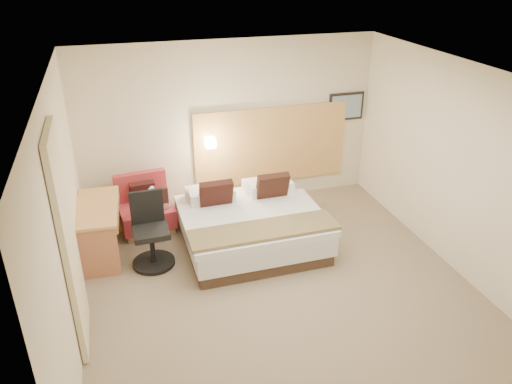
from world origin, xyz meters
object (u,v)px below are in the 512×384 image
object	(u,v)px
lounge_chair	(145,208)
desk	(100,216)
side_table	(158,218)
desk_chair	(151,236)
bed	(250,224)

from	to	relation	value
lounge_chair	desk	distance (m)	0.91
desk	side_table	bearing A→B (deg)	15.29
side_table	desk_chair	world-z (taller)	desk_chair
bed	lounge_chair	xyz separation A→B (m)	(-1.41, 0.89, 0.02)
desk	desk_chair	distance (m)	0.78
lounge_chair	side_table	world-z (taller)	lounge_chair
bed	desk	world-z (taller)	bed
side_table	bed	bearing A→B (deg)	-22.26
desk	desk_chair	size ratio (longest dim) A/B	1.23
lounge_chair	desk_chair	world-z (taller)	desk_chair
lounge_chair	desk	xyz separation A→B (m)	(-0.64, -0.59, 0.27)
bed	side_table	size ratio (longest dim) A/B	3.37
bed	desk_chair	size ratio (longest dim) A/B	1.97
bed	lounge_chair	bearing A→B (deg)	147.67
bed	lounge_chair	size ratio (longest dim) A/B	2.32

